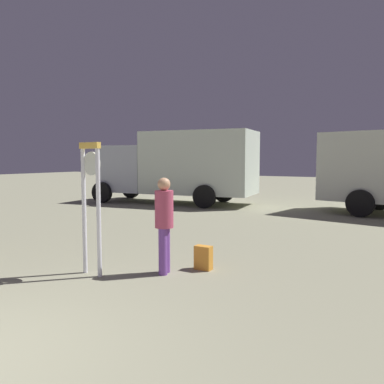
{
  "coord_description": "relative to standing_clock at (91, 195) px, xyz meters",
  "views": [
    {
      "loc": [
        3.8,
        -1.68,
        1.9
      ],
      "look_at": [
        -0.31,
        5.49,
        1.2
      ],
      "focal_mm": 36.74,
      "sensor_mm": 36.0,
      "label": 1
    }
  ],
  "objects": [
    {
      "name": "standing_clock",
      "position": [
        0.0,
        0.0,
        0.0
      ],
      "size": [
        0.45,
        0.14,
        2.16
      ],
      "color": "white",
      "rests_on": "ground_plane"
    },
    {
      "name": "person_near_clock",
      "position": [
        0.99,
        0.64,
        -0.43
      ],
      "size": [
        0.31,
        0.31,
        1.59
      ],
      "color": "#74429D",
      "rests_on": "ground_plane"
    },
    {
      "name": "backpack",
      "position": [
        1.44,
        1.17,
        -1.12
      ],
      "size": [
        0.29,
        0.2,
        0.41
      ],
      "color": "orange",
      "rests_on": "ground_plane"
    },
    {
      "name": "box_truck_far",
      "position": [
        -4.14,
        9.59,
        0.32
      ],
      "size": [
        7.03,
        3.27,
        3.02
      ],
      "color": "silver",
      "rests_on": "ground_plane"
    }
  ]
}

